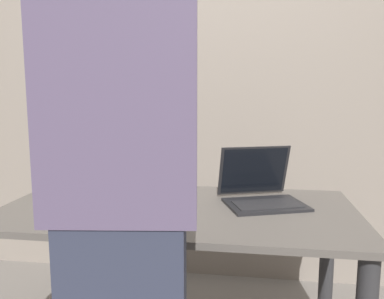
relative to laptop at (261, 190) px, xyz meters
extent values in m
cube|color=#56514C|center=(-0.35, -0.13, -0.07)|extent=(1.50, 0.77, 0.03)
cylinder|color=#2D2D30|center=(-1.04, 0.20, -0.43)|extent=(0.07, 0.07, 0.70)
cylinder|color=#2D2D30|center=(0.34, 0.20, -0.43)|extent=(0.07, 0.07, 0.70)
cube|color=black|center=(0.02, -0.06, -0.05)|extent=(0.39, 0.34, 0.01)
cube|color=#232326|center=(0.03, -0.07, -0.04)|extent=(0.31, 0.23, 0.00)
cube|color=black|center=(-0.03, 0.09, 0.07)|extent=(0.33, 0.18, 0.23)
cube|color=black|center=(-0.03, 0.08, 0.07)|extent=(0.31, 0.16, 0.21)
cylinder|color=#472B14|center=(-0.98, 0.16, 0.03)|extent=(0.07, 0.07, 0.17)
cone|color=#472B14|center=(-0.98, 0.16, 0.13)|extent=(0.07, 0.07, 0.02)
cylinder|color=#472B14|center=(-0.98, 0.16, 0.18)|extent=(0.03, 0.03, 0.07)
cylinder|color=#BFB74C|center=(-0.98, 0.16, 0.22)|extent=(0.03, 0.03, 0.01)
cylinder|color=#85E476|center=(-0.98, 0.16, 0.04)|extent=(0.07, 0.07, 0.06)
cylinder|color=brown|center=(-0.96, 0.01, 0.03)|extent=(0.07, 0.07, 0.17)
cone|color=brown|center=(-0.96, 0.01, 0.13)|extent=(0.07, 0.07, 0.02)
cylinder|color=brown|center=(-0.96, 0.01, 0.17)|extent=(0.03, 0.03, 0.06)
cylinder|color=#BFB74C|center=(-0.96, 0.01, 0.21)|extent=(0.04, 0.04, 0.01)
cylinder|color=#5BB550|center=(-0.96, 0.01, 0.04)|extent=(0.07, 0.07, 0.06)
cylinder|color=#1E5123|center=(-0.78, 0.18, 0.03)|extent=(0.07, 0.07, 0.17)
cone|color=#1E5123|center=(-0.78, 0.18, 0.13)|extent=(0.07, 0.07, 0.02)
cylinder|color=#1E5123|center=(-0.78, 0.18, 0.18)|extent=(0.03, 0.03, 0.08)
cylinder|color=#BFB74C|center=(-0.78, 0.18, 0.23)|extent=(0.04, 0.04, 0.01)
cylinder|color=#A8B2CC|center=(-0.78, 0.18, 0.04)|extent=(0.07, 0.07, 0.06)
cylinder|color=#333333|center=(-0.91, 0.12, 0.03)|extent=(0.07, 0.07, 0.18)
cone|color=#333333|center=(-0.91, 0.12, 0.14)|extent=(0.07, 0.07, 0.02)
cylinder|color=#333333|center=(-0.91, 0.12, 0.19)|extent=(0.03, 0.03, 0.08)
cylinder|color=#BFB74C|center=(-0.91, 0.12, 0.24)|extent=(0.03, 0.03, 0.01)
cylinder|color=gray|center=(-0.91, 0.12, 0.04)|extent=(0.07, 0.07, 0.06)
cube|color=#594C6B|center=(-0.39, -0.72, 0.39)|extent=(0.43, 0.28, 0.59)
cube|color=gray|center=(-0.35, 0.80, 0.52)|extent=(6.00, 0.10, 2.60)
camera|label=1|loc=(-0.05, -1.72, 0.43)|focal=36.67mm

